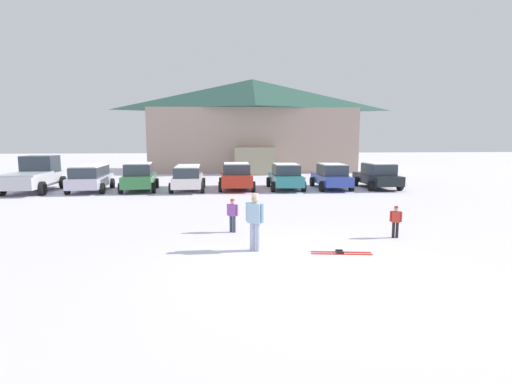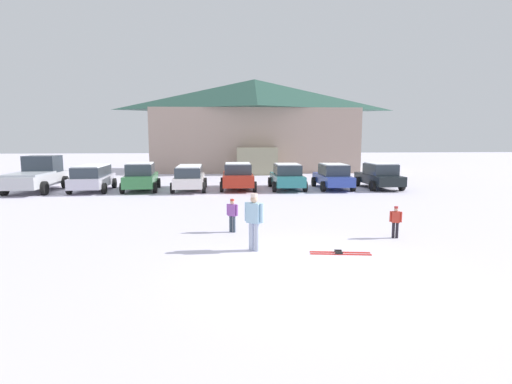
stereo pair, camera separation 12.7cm
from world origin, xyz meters
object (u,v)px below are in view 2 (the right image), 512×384
Objects in this scene: parked_blue_hatchback at (333,176)px; skier_adult_in_blue_parka at (254,219)px; parked_green_coupe at (141,177)px; parked_white_suv at (190,177)px; pickup_truck at (38,175)px; parked_silver_wagon at (92,177)px; skier_child_in_red_jacket at (396,220)px; pair_of_skis at (340,253)px; parked_teal_hatchback at (287,176)px; skier_child_in_purple_jacket at (232,213)px; parked_red_sedan at (238,176)px; ski_lodge at (254,125)px; parked_black_sedan at (379,176)px.

skier_adult_in_blue_parka is (-6.15, -13.77, 0.12)m from parked_blue_hatchback.
parked_green_coupe reaches higher than parked_white_suv.
pickup_truck is 3.28× the size of skier_adult_in_blue_parka.
parked_green_coupe is 12.10m from parked_blue_hatchback.
parked_silver_wagon is 5.93m from parked_white_suv.
parked_white_suv is 14.22m from skier_adult_in_blue_parka.
parked_silver_wagon is 4.44× the size of skier_child_in_red_jacket.
pair_of_skis is at bearing -45.22° from pickup_truck.
skier_child_in_red_jacket is (13.60, -12.90, -0.28)m from parked_silver_wagon.
parked_teal_hatchback is (6.15, -0.05, -0.02)m from parked_white_suv.
skier_child_in_purple_jacket is at bearing 166.47° from skier_child_in_red_jacket.
parked_red_sedan is 3.76× the size of skier_child_in_purple_jacket.
pickup_truck is at bearing -134.14° from ski_lodge.
parked_green_coupe is 2.99m from parked_white_suv.
pickup_truck is 20.78m from pair_of_skis.
parked_white_suv reaches higher than skier_child_in_purple_jacket.
pair_of_skis is at bearing -12.04° from skier_adult_in_blue_parka.
parked_teal_hatchback reaches higher than skier_child_in_purple_jacket.
skier_adult_in_blue_parka is at bearing -49.31° from pickup_truck.
parked_white_suv is 6.15m from parked_teal_hatchback.
pickup_truck is 18.76m from skier_adult_in_blue_parka.
parked_green_coupe is 3.68× the size of skier_child_in_purple_jacket.
parked_black_sedan reaches higher than parked_blue_hatchback.
parked_red_sedan reaches higher than parked_white_suv.
parked_silver_wagon is 3.34m from pickup_truck.
skier_child_in_purple_jacket is 0.68× the size of pair_of_skis.
parked_red_sedan is (8.95, 0.09, -0.02)m from parked_silver_wagon.
parked_black_sedan is (12.17, -0.18, -0.01)m from parked_white_suv.
parked_blue_hatchback is 18.38m from pickup_truck.
parked_silver_wagon is 18.10m from parked_black_sedan.
parked_white_suv is 2.72× the size of pair_of_skis.
pair_of_skis is (-6.81, -14.24, -0.81)m from parked_black_sedan.
parked_white_suv is at bearing 101.71° from skier_child_in_purple_jacket.
pickup_truck is 16.64m from skier_child_in_purple_jacket.
skier_child_in_red_jacket is 0.61× the size of pair_of_skis.
skier_adult_in_blue_parka reaches higher than parked_white_suv.
parked_red_sedan is 13.79m from skier_child_in_red_jacket.
skier_child_in_purple_jacket is (-0.63, -11.72, -0.19)m from parked_red_sedan.
skier_child_in_purple_jacket is (2.39, -11.55, -0.19)m from parked_white_suv.
parked_blue_hatchback is at bearing 59.50° from skier_child_in_purple_jacket.
skier_adult_in_blue_parka is 1.59× the size of skier_child_in_red_jacket.
parked_blue_hatchback is (3.81, -15.46, -3.77)m from ski_lodge.
parked_silver_wagon is 8.95m from parked_red_sedan.
pickup_truck is (-14.56, -15.01, -3.59)m from ski_lodge.
parked_green_coupe reaches higher than parked_silver_wagon.
parked_green_coupe reaches higher than parked_blue_hatchback.
parked_black_sedan is 16.53m from skier_adult_in_blue_parka.
parked_blue_hatchback is at bearing -1.43° from pickup_truck.
ski_lodge is 4.65× the size of parked_red_sedan.
parked_black_sedan is at bearing -66.10° from ski_lodge.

